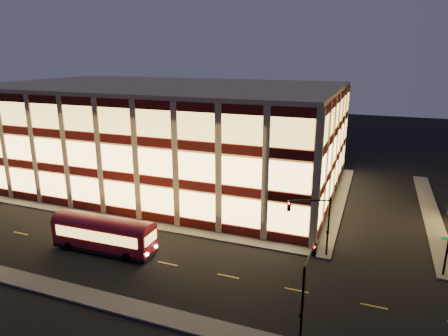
% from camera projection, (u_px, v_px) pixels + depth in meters
% --- Properties ---
extents(ground, '(200.00, 200.00, 0.00)m').
position_uv_depth(ground, '(116.00, 223.00, 45.76)').
color(ground, black).
rests_on(ground, ground).
extents(sidewalk_office_south, '(54.00, 2.00, 0.15)m').
position_uv_depth(sidewalk_office_south, '(100.00, 216.00, 47.68)').
color(sidewalk_office_south, '#514F4C').
rests_on(sidewalk_office_south, ground).
extents(sidewalk_office_east, '(2.00, 30.00, 0.15)m').
position_uv_depth(sidewalk_office_east, '(338.00, 199.00, 53.00)').
color(sidewalk_office_east, '#514F4C').
rests_on(sidewalk_office_east, ground).
extents(sidewalk_tower_west, '(2.00, 30.00, 0.15)m').
position_uv_depth(sidewalk_tower_west, '(430.00, 211.00, 49.18)').
color(sidewalk_tower_west, '#514F4C').
rests_on(sidewalk_tower_west, ground).
extents(sidewalk_near, '(100.00, 2.00, 0.15)m').
position_uv_depth(sidewalk_near, '(24.00, 280.00, 34.09)').
color(sidewalk_near, '#514F4C').
rests_on(sidewalk_near, ground).
extents(office_building, '(50.45, 30.45, 14.50)m').
position_uv_depth(office_building, '(164.00, 133.00, 59.95)').
color(office_building, tan).
rests_on(office_building, ground).
extents(traffic_signal_far, '(3.79, 1.87, 6.00)m').
position_uv_depth(traffic_signal_far, '(314.00, 217.00, 37.14)').
color(traffic_signal_far, black).
rests_on(traffic_signal_far, ground).
extents(traffic_signal_near, '(0.32, 4.45, 6.00)m').
position_uv_depth(traffic_signal_near, '(307.00, 281.00, 26.58)').
color(traffic_signal_near, black).
rests_on(traffic_signal_near, ground).
extents(trolley_bus, '(10.47, 2.93, 3.53)m').
position_uv_depth(trolley_bus, '(104.00, 232.00, 38.89)').
color(trolley_bus, maroon).
rests_on(trolley_bus, ground).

